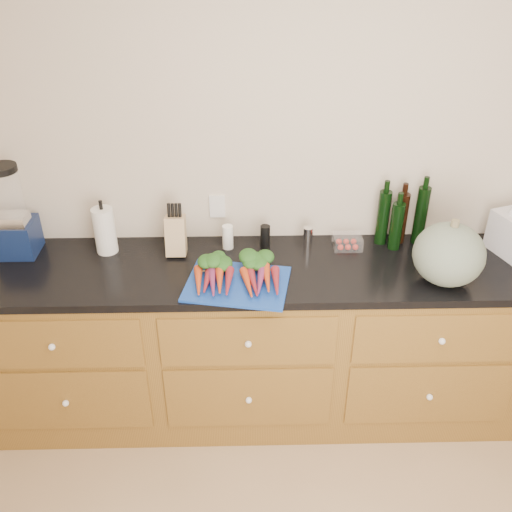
{
  "coord_description": "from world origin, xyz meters",
  "views": [
    {
      "loc": [
        -0.46,
        -1.04,
        2.44
      ],
      "look_at": [
        -0.41,
        1.2,
        1.06
      ],
      "focal_mm": 40.0,
      "sensor_mm": 36.0,
      "label": 1
    }
  ],
  "objects_px": {
    "cutting_board": "(237,284)",
    "paper_towel": "(105,231)",
    "squash": "(449,254)",
    "tomato_box": "(347,242)",
    "knife_block": "(176,235)",
    "carrots": "(237,272)",
    "blender_appliance": "(12,216)"
  },
  "relations": [
    {
      "from": "cutting_board",
      "to": "carrots",
      "type": "xyz_separation_m",
      "value": [
        0.0,
        0.05,
        0.03
      ]
    },
    {
      "from": "cutting_board",
      "to": "paper_towel",
      "type": "xyz_separation_m",
      "value": [
        -0.66,
        0.32,
        0.11
      ]
    },
    {
      "from": "cutting_board",
      "to": "blender_appliance",
      "type": "height_order",
      "value": "blender_appliance"
    },
    {
      "from": "cutting_board",
      "to": "squash",
      "type": "xyz_separation_m",
      "value": [
        0.97,
        0.01,
        0.14
      ]
    },
    {
      "from": "cutting_board",
      "to": "tomato_box",
      "type": "xyz_separation_m",
      "value": [
        0.56,
        0.33,
        0.03
      ]
    },
    {
      "from": "carrots",
      "to": "cutting_board",
      "type": "bearing_deg",
      "value": -90.0
    },
    {
      "from": "cutting_board",
      "to": "paper_towel",
      "type": "height_order",
      "value": "paper_towel"
    },
    {
      "from": "carrots",
      "to": "squash",
      "type": "distance_m",
      "value": 0.97
    },
    {
      "from": "knife_block",
      "to": "tomato_box",
      "type": "height_order",
      "value": "knife_block"
    },
    {
      "from": "squash",
      "to": "paper_towel",
      "type": "bearing_deg",
      "value": 169.27
    },
    {
      "from": "knife_block",
      "to": "cutting_board",
      "type": "bearing_deg",
      "value": -44.39
    },
    {
      "from": "knife_block",
      "to": "tomato_box",
      "type": "bearing_deg",
      "value": 1.97
    },
    {
      "from": "knife_block",
      "to": "tomato_box",
      "type": "xyz_separation_m",
      "value": [
        0.87,
        0.03,
        -0.07
      ]
    },
    {
      "from": "paper_towel",
      "to": "tomato_box",
      "type": "height_order",
      "value": "paper_towel"
    },
    {
      "from": "squash",
      "to": "blender_appliance",
      "type": "height_order",
      "value": "blender_appliance"
    },
    {
      "from": "squash",
      "to": "paper_towel",
      "type": "relative_size",
      "value": 1.36
    },
    {
      "from": "squash",
      "to": "knife_block",
      "type": "xyz_separation_m",
      "value": [
        -1.27,
        0.29,
        -0.05
      ]
    },
    {
      "from": "blender_appliance",
      "to": "squash",
      "type": "bearing_deg",
      "value": -8.42
    },
    {
      "from": "cutting_board",
      "to": "blender_appliance",
      "type": "xyz_separation_m",
      "value": [
        -1.1,
        0.32,
        0.2
      ]
    },
    {
      "from": "tomato_box",
      "to": "paper_towel",
      "type": "bearing_deg",
      "value": -179.53
    },
    {
      "from": "knife_block",
      "to": "tomato_box",
      "type": "distance_m",
      "value": 0.87
    },
    {
      "from": "carrots",
      "to": "squash",
      "type": "height_order",
      "value": "squash"
    },
    {
      "from": "tomato_box",
      "to": "cutting_board",
      "type": "bearing_deg",
      "value": -149.65
    },
    {
      "from": "cutting_board",
      "to": "carrots",
      "type": "distance_m",
      "value": 0.06
    },
    {
      "from": "cutting_board",
      "to": "paper_towel",
      "type": "bearing_deg",
      "value": 154.18
    },
    {
      "from": "cutting_board",
      "to": "paper_towel",
      "type": "relative_size",
      "value": 1.94
    },
    {
      "from": "carrots",
      "to": "paper_towel",
      "type": "bearing_deg",
      "value": 157.67
    },
    {
      "from": "paper_towel",
      "to": "tomato_box",
      "type": "xyz_separation_m",
      "value": [
        1.23,
        0.01,
        -0.09
      ]
    },
    {
      "from": "squash",
      "to": "tomato_box",
      "type": "distance_m",
      "value": 0.53
    },
    {
      "from": "paper_towel",
      "to": "squash",
      "type": "bearing_deg",
      "value": -10.73
    },
    {
      "from": "squash",
      "to": "carrots",
      "type": "bearing_deg",
      "value": 177.81
    },
    {
      "from": "blender_appliance",
      "to": "knife_block",
      "type": "relative_size",
      "value": 2.39
    }
  ]
}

